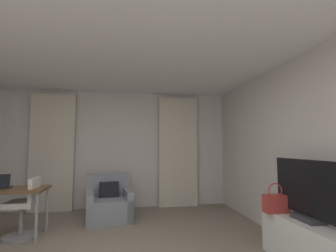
# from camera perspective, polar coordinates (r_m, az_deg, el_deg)

# --- Properties ---
(wall_window) EXTENTS (5.12, 0.06, 2.60)m
(wall_window) POSITION_cam_1_polar(r_m,az_deg,el_deg) (5.71, -11.57, -5.30)
(wall_window) COLOR silver
(wall_window) RESTS_ON ground
(wall_right) EXTENTS (0.06, 6.12, 2.60)m
(wall_right) POSITION_cam_1_polar(r_m,az_deg,el_deg) (3.55, 31.63, -5.03)
(wall_right) COLOR silver
(wall_right) RESTS_ON ground
(ceiling) EXTENTS (5.12, 6.12, 0.06)m
(ceiling) POSITION_cam_1_polar(r_m,az_deg,el_deg) (2.97, -13.30, 20.67)
(ceiling) COLOR white
(ceiling) RESTS_ON wall_left
(curtain_left_panel) EXTENTS (0.90, 0.06, 2.50)m
(curtain_left_panel) POSITION_cam_1_polar(r_m,az_deg,el_deg) (5.80, -25.40, -5.42)
(curtain_left_panel) COLOR beige
(curtain_left_panel) RESTS_ON ground
(curtain_right_panel) EXTENTS (0.90, 0.06, 2.50)m
(curtain_right_panel) POSITION_cam_1_polar(r_m,az_deg,el_deg) (5.70, 2.39, -5.89)
(curtain_right_panel) COLOR beige
(curtain_right_panel) RESTS_ON ground
(armchair) EXTENTS (0.91, 0.88, 0.81)m
(armchair) POSITION_cam_1_polar(r_m,az_deg,el_deg) (4.94, -13.58, -17.37)
(armchair) COLOR gray
(armchair) RESTS_ON ground
(desk_chair) EXTENTS (0.48, 0.48, 0.88)m
(desk_chair) POSITION_cam_1_polar(r_m,az_deg,el_deg) (4.46, -30.45, -16.66)
(desk_chair) COLOR gray
(desk_chair) RESTS_ON ground
(tv_console) EXTENTS (0.44, 1.27, 0.53)m
(tv_console) POSITION_cam_1_polar(r_m,az_deg,el_deg) (3.38, 30.56, -23.07)
(tv_console) COLOR white
(tv_console) RESTS_ON ground
(tv_flatscreen) EXTENTS (0.20, 1.02, 0.68)m
(tv_flatscreen) POSITION_cam_1_polar(r_m,az_deg,el_deg) (3.27, 29.55, -13.15)
(tv_flatscreen) COLOR #333338
(tv_flatscreen) RESTS_ON tv_console
(handbag_primary) EXTENTS (0.30, 0.14, 0.37)m
(handbag_primary) POSITION_cam_1_polar(r_m,az_deg,el_deg) (3.53, 23.76, -16.03)
(handbag_primary) COLOR #B73833
(handbag_primary) RESTS_ON tv_console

